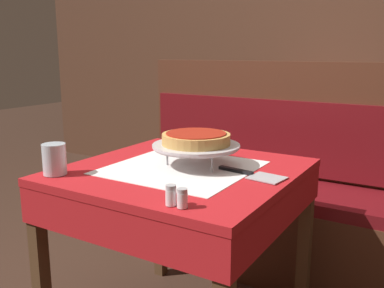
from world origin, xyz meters
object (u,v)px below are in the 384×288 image
object	(u,v)px
booth_bench	(256,205)
deep_dish_pizza	(196,138)
pepper_shaker	(182,198)
salt_shaker	(171,195)
dining_table_front	(182,192)
pizza_pan_stand	(196,147)
pizza_server	(253,175)
condiment_caddy	(305,109)
water_glass_near	(54,159)
dining_table_rear	(316,129)

from	to	relation	value
booth_bench	deep_dish_pizza	distance (m)	0.88
deep_dish_pizza	pepper_shaker	size ratio (longest dim) A/B	4.67
deep_dish_pizza	salt_shaker	size ratio (longest dim) A/B	4.36
dining_table_front	pizza_pan_stand	distance (m)	0.19
pepper_shaker	booth_bench	bearing A→B (deg)	102.07
pizza_pan_stand	dining_table_front	bearing A→B (deg)	-121.13
dining_table_front	booth_bench	bearing A→B (deg)	90.69
pizza_server	condiment_caddy	world-z (taller)	condiment_caddy
pizza_server	pepper_shaker	bearing A→B (deg)	-96.41
booth_bench	salt_shaker	world-z (taller)	booth_bench
booth_bench	pepper_shaker	distance (m)	1.23
booth_bench	pizza_server	bearing A→B (deg)	-68.63
pizza_server	water_glass_near	world-z (taller)	water_glass_near
dining_table_front	deep_dish_pizza	size ratio (longest dim) A/B	3.17
water_glass_near	condiment_caddy	world-z (taller)	condiment_caddy
booth_bench	pizza_pan_stand	size ratio (longest dim) A/B	4.45
dining_table_front	pepper_shaker	world-z (taller)	pepper_shaker
pepper_shaker	condiment_caddy	world-z (taller)	condiment_caddy
dining_table_front	salt_shaker	distance (m)	0.43
booth_bench	pizza_server	size ratio (longest dim) A/B	5.69
pizza_server	dining_table_front	bearing A→B (deg)	-172.05
deep_dish_pizza	dining_table_rear	bearing A→B (deg)	88.32
pizza_pan_stand	pepper_shaker	size ratio (longest dim) A/B	6.01
pizza_pan_stand	salt_shaker	world-z (taller)	pizza_pan_stand
dining_table_rear	deep_dish_pizza	distance (m)	1.55
dining_table_rear	pizza_pan_stand	bearing A→B (deg)	-91.68
booth_bench	water_glass_near	world-z (taller)	booth_bench
dining_table_front	condiment_caddy	bearing A→B (deg)	90.56
pizza_server	salt_shaker	distance (m)	0.41
booth_bench	pepper_shaker	size ratio (longest dim) A/B	26.75
booth_bench	pepper_shaker	world-z (taller)	booth_bench
salt_shaker	booth_bench	bearing A→B (deg)	100.19
pizza_server	water_glass_near	xyz separation A→B (m)	(-0.62, -0.35, 0.05)
salt_shaker	condiment_caddy	xyz separation A→B (m)	(-0.21, 1.97, 0.01)
pepper_shaker	pizza_server	bearing A→B (deg)	83.59
pizza_pan_stand	water_glass_near	distance (m)	0.52
deep_dish_pizza	condiment_caddy	size ratio (longest dim) A/B	1.75
pizza_server	booth_bench	bearing A→B (deg)	111.37
pizza_pan_stand	condiment_caddy	size ratio (longest dim) A/B	2.25
water_glass_near	salt_shaker	xyz separation A→B (m)	(0.53, -0.05, -0.03)
pepper_shaker	water_glass_near	bearing A→B (deg)	175.38
pizza_pan_stand	condiment_caddy	distance (m)	1.56
pepper_shaker	condiment_caddy	distance (m)	1.98
dining_table_rear	salt_shaker	distance (m)	1.96
dining_table_rear	pizza_server	size ratio (longest dim) A/B	3.01
dining_table_rear	salt_shaker	world-z (taller)	salt_shaker
dining_table_rear	pepper_shaker	xyz separation A→B (m)	(0.16, -1.95, 0.12)
deep_dish_pizza	pepper_shaker	xyz separation A→B (m)	(0.20, -0.41, -0.08)
dining_table_front	dining_table_rear	size ratio (longest dim) A/B	1.05
dining_table_rear	salt_shaker	bearing A→B (deg)	-86.57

